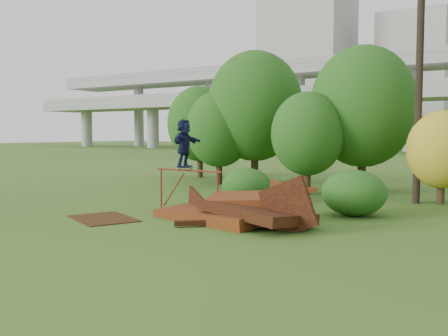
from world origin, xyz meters
The scene contains 17 objects.
ground centered at (0.00, 0.00, 0.00)m, with size 240.00×240.00×0.00m, color #2D5116.
scrap_pile centered at (0.10, 1.30, 0.34)m, with size 5.71×3.46×1.91m.
grind_rail centered at (-2.23, 1.94, 1.12)m, with size 2.81×0.19×1.50m.
skateboard centered at (-2.40, 1.95, 1.56)m, with size 0.68×0.21×0.07m.
skater centered at (-2.40, 1.95, 2.40)m, with size 1.54×0.49×1.67m, color #101739.
flat_plate centered at (-3.75, -0.57, 0.01)m, with size 2.33×1.66×0.03m, color #381F0C.
tree_0 centered at (-6.62, 10.56, 2.97)m, with size 3.56×3.56×5.02m.
tree_1 centered at (-5.08, 11.72, 4.19)m, with size 5.14×5.14×7.15m.
tree_2 centered at (-0.86, 8.99, 2.72)m, with size 3.27×3.27×4.61m.
tree_3 centered at (0.91, 11.22, 3.97)m, with size 4.90×4.90×6.80m.
tree_4 centered at (4.74, 8.93, 2.11)m, with size 2.63×2.63×3.63m.
tree_6 centered at (-9.92, 13.43, 3.33)m, with size 4.06×4.06×5.67m.
shrub_left centered at (-1.73, 5.09, 0.69)m, with size 1.99×1.84×1.38m, color #1B5015.
shrub_right centered at (2.79, 4.39, 0.77)m, with size 2.16×1.98×1.53m, color #1B5015.
utility_pole centered at (3.89, 8.65, 4.50)m, with size 1.40×0.28×8.84m.
building_left centered at (-38.00, 95.00, 17.50)m, with size 18.00×16.00×35.00m, color #9E9E99.
building_right centered at (-16.00, 102.00, 14.00)m, with size 14.00×14.00×28.00m, color #9E9E99.
Camera 1 is at (8.06, -11.77, 2.75)m, focal length 40.00 mm.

